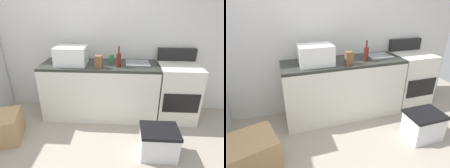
% 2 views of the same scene
% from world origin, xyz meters
% --- Properties ---
extents(wall_back, '(5.00, 0.10, 2.60)m').
position_xyz_m(wall_back, '(0.00, 1.55, 1.30)').
color(wall_back, silver).
rests_on(wall_back, ground_plane).
extents(kitchen_counter, '(1.80, 0.60, 0.90)m').
position_xyz_m(kitchen_counter, '(0.30, 1.20, 0.45)').
color(kitchen_counter, silver).
rests_on(kitchen_counter, ground_plane).
extents(stove_oven, '(0.60, 0.61, 1.10)m').
position_xyz_m(stove_oven, '(1.52, 1.21, 0.47)').
color(stove_oven, silver).
rests_on(stove_oven, ground_plane).
extents(microwave, '(0.46, 0.34, 0.27)m').
position_xyz_m(microwave, '(-0.12, 1.15, 1.04)').
color(microwave, white).
rests_on(microwave, kitchen_counter).
extents(sink_basin, '(0.36, 0.32, 0.03)m').
position_xyz_m(sink_basin, '(0.88, 1.21, 0.92)').
color(sink_basin, slate).
rests_on(sink_basin, kitchen_counter).
extents(wine_bottle, '(0.07, 0.07, 0.30)m').
position_xyz_m(wine_bottle, '(0.60, 1.09, 1.01)').
color(wine_bottle, '#591E19').
rests_on(wine_bottle, kitchen_counter).
extents(coffee_mug, '(0.08, 0.08, 0.10)m').
position_xyz_m(coffee_mug, '(0.48, 1.37, 0.95)').
color(coffee_mug, '#338C4C').
rests_on(coffee_mug, kitchen_counter).
extents(knife_block, '(0.10, 0.10, 0.18)m').
position_xyz_m(knife_block, '(0.31, 1.02, 0.99)').
color(knife_block, brown).
rests_on(knife_block, kitchen_counter).
extents(cardboard_box_large, '(0.63, 0.61, 0.38)m').
position_xyz_m(cardboard_box_large, '(-1.00, 0.47, 0.19)').
color(cardboard_box_large, tan).
rests_on(cardboard_box_large, ground_plane).
extents(storage_bin, '(0.46, 0.36, 0.38)m').
position_xyz_m(storage_bin, '(1.12, 0.32, 0.19)').
color(storage_bin, silver).
rests_on(storage_bin, ground_plane).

